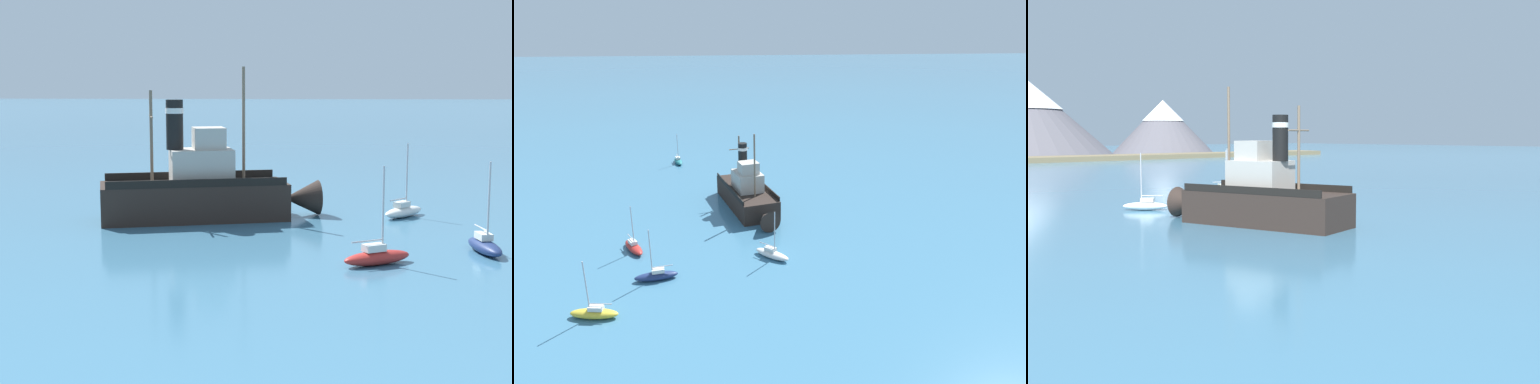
{
  "view_description": "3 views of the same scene",
  "coord_description": "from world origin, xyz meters",
  "views": [
    {
      "loc": [
        50.73,
        5.97,
        9.15
      ],
      "look_at": [
        -1.08,
        3.05,
        1.6
      ],
      "focal_mm": 55.0,
      "sensor_mm": 36.0,
      "label": 1
    },
    {
      "loc": [
        3.68,
        52.22,
        21.41
      ],
      "look_at": [
        -2.03,
        2.92,
        3.15
      ],
      "focal_mm": 32.0,
      "sensor_mm": 36.0,
      "label": 2
    },
    {
      "loc": [
        -29.58,
        -34.79,
        6.45
      ],
      "look_at": [
        1.14,
        -2.06,
        2.41
      ],
      "focal_mm": 45.0,
      "sensor_mm": 36.0,
      "label": 3
    }
  ],
  "objects": [
    {
      "name": "sailboat_white",
      "position": [
        -1.07,
        12.87,
        0.43
      ],
      "size": [
        3.55,
        3.37,
        4.9
      ],
      "color": "white",
      "rests_on": "ground"
    },
    {
      "name": "sailboat_yellow",
      "position": [
        13.79,
        20.93,
        0.43
      ],
      "size": [
        3.92,
        1.67,
        4.9
      ],
      "color": "gold",
      "rests_on": "ground"
    },
    {
      "name": "ground_plane",
      "position": [
        0.0,
        0.0,
        0.0
      ],
      "size": [
        600.0,
        600.0,
        0.0
      ],
      "primitive_type": "plane",
      "color": "teal"
    },
    {
      "name": "old_tugboat",
      "position": [
        0.34,
        -0.32,
        1.83
      ],
      "size": [
        7.21,
        14.79,
        9.9
      ],
      "color": "#2D231E",
      "rests_on": "ground"
    },
    {
      "name": "sailboat_red",
      "position": [
        12.58,
        9.82,
        0.43
      ],
      "size": [
        2.82,
        3.85,
        4.9
      ],
      "color": "#B22823",
      "rests_on": "ground"
    },
    {
      "name": "sailboat_navy",
      "position": [
        9.66,
        15.75,
        0.43
      ],
      "size": [
        3.92,
        1.67,
        4.9
      ],
      "color": "navy",
      "rests_on": "ground"
    }
  ]
}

